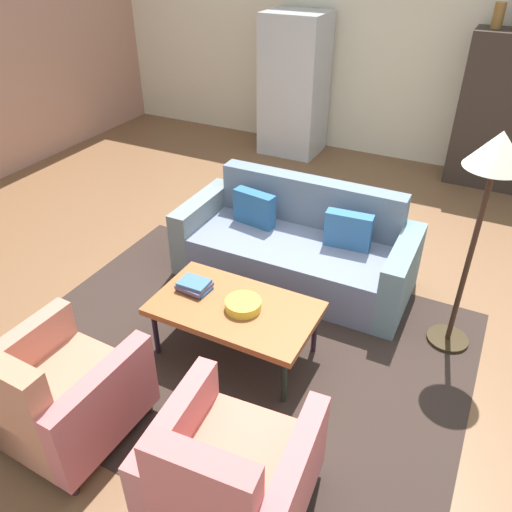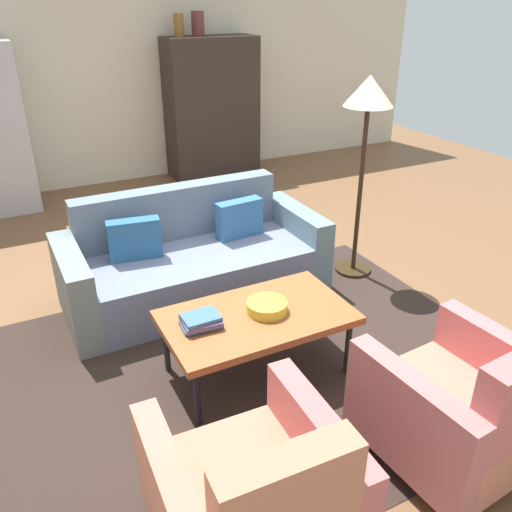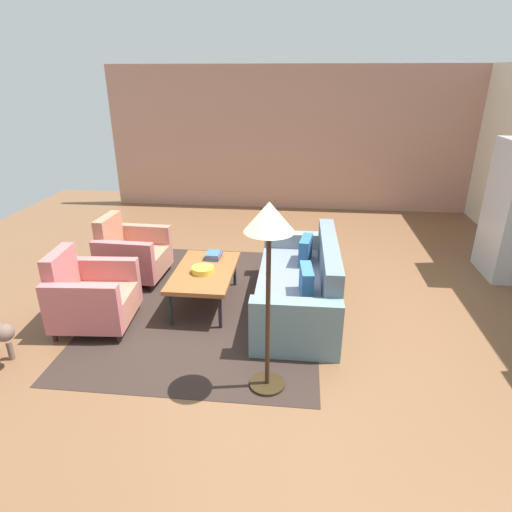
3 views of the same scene
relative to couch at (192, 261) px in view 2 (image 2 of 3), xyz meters
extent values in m
plane|color=brown|center=(0.28, -0.35, -0.29)|extent=(11.02, 11.02, 0.00)
cube|color=beige|center=(0.28, 3.31, 1.11)|extent=(9.18, 0.12, 2.80)
cube|color=#30241F|center=(0.00, -1.14, -0.28)|extent=(3.40, 2.60, 0.01)
cube|color=slate|center=(0.00, -0.09, -0.08)|extent=(1.75, 0.91, 0.42)
cube|color=slate|center=(0.00, 0.27, 0.14)|extent=(1.74, 0.19, 0.86)
cube|color=slate|center=(0.96, -0.08, 0.02)|extent=(0.19, 0.90, 0.62)
cube|color=slate|center=(-0.96, -0.09, 0.02)|extent=(0.19, 0.90, 0.62)
cube|color=#316396|center=(0.45, 0.02, 0.29)|extent=(0.41, 0.15, 0.32)
cube|color=#295A89|center=(-0.45, 0.01, 0.29)|extent=(0.41, 0.18, 0.32)
cylinder|color=black|center=(-0.53, -0.91, -0.09)|extent=(0.04, 0.04, 0.40)
cylinder|color=black|center=(0.53, -0.91, -0.09)|extent=(0.04, 0.04, 0.40)
cylinder|color=black|center=(-0.53, -1.47, -0.09)|extent=(0.04, 0.04, 0.40)
cylinder|color=black|center=(0.53, -1.47, -0.09)|extent=(0.04, 0.04, 0.40)
cube|color=brown|center=(0.00, -1.19, 0.14)|extent=(1.20, 0.70, 0.05)
cylinder|color=#2E1A21|center=(-0.93, -1.93, -0.24)|extent=(0.05, 0.05, 0.10)
cylinder|color=black|center=(-0.25, -1.96, -0.24)|extent=(0.05, 0.05, 0.10)
cube|color=#B3745A|center=(-0.60, -2.29, -0.04)|extent=(0.59, 0.82, 0.30)
cube|color=#C06463|center=(-0.26, -2.30, 0.09)|extent=(0.15, 0.80, 0.56)
cylinder|color=#372913|center=(0.24, -1.97, -0.24)|extent=(0.05, 0.05, 0.10)
cylinder|color=black|center=(0.91, -1.92, -0.24)|extent=(0.05, 0.05, 0.10)
cube|color=#C5735D|center=(0.60, -2.29, -0.04)|extent=(0.62, 0.84, 0.30)
cube|color=#B56866|center=(0.26, -2.31, 0.09)|extent=(0.18, 0.81, 0.56)
cube|color=#C46769|center=(0.94, -2.26, 0.09)|extent=(0.18, 0.81, 0.56)
cylinder|color=gold|center=(0.07, -1.19, 0.20)|extent=(0.26, 0.26, 0.07)
cube|color=#2A5992|center=(-0.37, -1.15, 0.17)|extent=(0.25, 0.18, 0.02)
cube|color=#55476C|center=(-0.37, -1.15, 0.20)|extent=(0.24, 0.21, 0.03)
cube|color=#396083|center=(-0.37, -1.15, 0.23)|extent=(0.22, 0.17, 0.03)
cube|color=#322721|center=(1.45, 2.96, 0.61)|extent=(1.20, 0.50, 1.80)
cube|color=#311918|center=(1.15, 3.22, 0.61)|extent=(0.56, 0.01, 1.51)
cube|color=#30231B|center=(1.75, 3.22, 0.61)|extent=(0.56, 0.01, 1.51)
cylinder|color=brown|center=(1.05, 2.96, 1.65)|extent=(0.12, 0.12, 0.27)
cylinder|color=brown|center=(1.30, 2.96, 1.66)|extent=(0.16, 0.16, 0.29)
cylinder|color=#2F2311|center=(1.44, -0.31, -0.27)|extent=(0.32, 0.32, 0.03)
cylinder|color=#321F15|center=(1.44, -0.31, 0.47)|extent=(0.04, 0.04, 1.45)
cone|color=beige|center=(1.44, -0.31, 1.31)|extent=(0.40, 0.40, 0.24)
camera|label=1|loc=(1.46, -3.72, 2.50)|focal=35.92mm
camera|label=2|loc=(-1.30, -3.72, 2.00)|focal=37.03mm
camera|label=3|loc=(4.57, -0.08, 2.31)|focal=30.16mm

